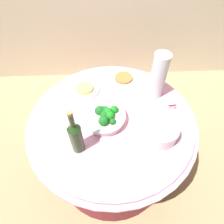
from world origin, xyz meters
TOP-DOWN VIEW (x-y plane):
  - ground_plane at (0.00, 0.00)m, footprint 6.00×6.00m
  - buffet_table at (0.00, 0.00)m, footprint 1.16×1.16m
  - broccoli_bowl at (-0.05, -0.03)m, footprint 0.28×0.28m
  - plate_stack at (0.29, -0.17)m, footprint 0.21×0.21m
  - wine_bottle at (-0.21, -0.23)m, footprint 0.07×0.07m
  - decorative_fruit_vase at (0.33, 0.21)m, footprint 0.11×0.11m
  - serving_tongs at (0.07, -0.39)m, footprint 0.15×0.13m
  - food_plate_peanuts at (0.11, 0.37)m, footprint 0.22×0.22m
  - food_plate_noodles at (-0.20, 0.26)m, footprint 0.22×0.22m
  - label_placard_front at (0.42, 0.05)m, footprint 0.05×0.01m
  - label_placard_mid at (-0.27, -0.11)m, footprint 0.05×0.03m

SIDE VIEW (x-z plane):
  - ground_plane at x=0.00m, z-range 0.00..0.00m
  - buffet_table at x=0.00m, z-range 0.01..0.75m
  - serving_tongs at x=0.07m, z-range 0.74..0.75m
  - food_plate_peanuts at x=0.11m, z-range 0.74..0.77m
  - food_plate_noodles at x=-0.20m, z-range 0.74..0.77m
  - label_placard_front at x=0.42m, z-range 0.74..0.80m
  - label_placard_mid at x=-0.27m, z-range 0.74..0.80m
  - broccoli_bowl at x=-0.05m, z-range 0.73..0.84m
  - plate_stack at x=0.29m, z-range 0.74..0.84m
  - wine_bottle at x=-0.21m, z-range 0.70..1.04m
  - decorative_fruit_vase at x=0.33m, z-range 0.72..1.06m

